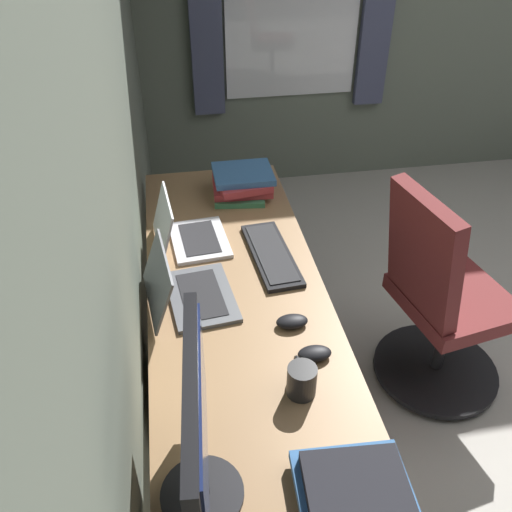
% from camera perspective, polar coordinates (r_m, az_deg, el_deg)
% --- Properties ---
extents(wall_back, '(5.05, 0.10, 2.60)m').
position_cam_1_polar(wall_back, '(1.52, -16.43, 9.05)').
color(wall_back, slate).
rests_on(wall_back, ground).
extents(desk, '(2.05, 0.62, 0.73)m').
position_cam_1_polar(desk, '(1.89, -1.51, -7.31)').
color(desk, '#936D47').
rests_on(desk, ground).
extents(drawer_pedestal, '(0.40, 0.51, 0.69)m').
position_cam_1_polar(drawer_pedestal, '(2.00, -1.37, -17.37)').
color(drawer_pedestal, '#936D47').
rests_on(drawer_pedestal, ground).
extents(monitor_primary, '(0.50, 0.20, 0.42)m').
position_cam_1_polar(monitor_primary, '(1.22, -6.16, -17.83)').
color(monitor_primary, black).
rests_on(monitor_primary, desk).
extents(laptop_leftmost, '(0.31, 0.30, 0.21)m').
position_cam_1_polar(laptop_leftmost, '(2.13, -7.40, 2.41)').
color(laptop_leftmost, silver).
rests_on(laptop_leftmost, desk).
extents(laptop_left, '(0.35, 0.32, 0.21)m').
position_cam_1_polar(laptop_left, '(1.86, -7.50, -3.52)').
color(laptop_left, '#595B60').
rests_on(laptop_left, desk).
extents(keyboard_main, '(0.43, 0.17, 0.02)m').
position_cam_1_polar(keyboard_main, '(2.07, 1.62, 0.17)').
color(keyboard_main, black).
rests_on(keyboard_main, desk).
extents(mouse_main, '(0.06, 0.10, 0.03)m').
position_cam_1_polar(mouse_main, '(1.78, 3.78, -6.83)').
color(mouse_main, black).
rests_on(mouse_main, desk).
extents(mouse_spare, '(0.06, 0.10, 0.03)m').
position_cam_1_polar(mouse_spare, '(1.68, 6.13, -10.08)').
color(mouse_spare, black).
rests_on(mouse_spare, desk).
extents(book_stack_near, '(0.25, 0.28, 0.08)m').
position_cam_1_polar(book_stack_near, '(1.40, 10.17, -23.06)').
color(book_stack_near, gold).
rests_on(book_stack_near, desk).
extents(book_stack_far, '(0.25, 0.27, 0.11)m').
position_cam_1_polar(book_stack_far, '(2.43, -1.48, 7.57)').
color(book_stack_far, '#3D8456').
rests_on(book_stack_far, desk).
extents(coffee_mug, '(0.12, 0.08, 0.10)m').
position_cam_1_polar(coffee_mug, '(1.57, 4.77, -12.75)').
color(coffee_mug, black).
rests_on(coffee_mug, desk).
extents(office_chair, '(0.56, 0.59, 0.97)m').
position_cam_1_polar(office_chair, '(2.40, 18.55, -4.82)').
color(office_chair, maroon).
rests_on(office_chair, ground).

